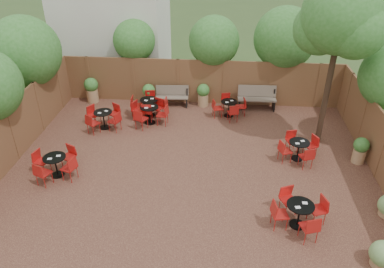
{
  "coord_description": "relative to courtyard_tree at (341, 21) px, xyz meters",
  "views": [
    {
      "loc": [
        0.94,
        -10.24,
        7.35
      ],
      "look_at": [
        0.0,
        0.5,
        1.0
      ],
      "focal_mm": 35.11,
      "sensor_mm": 36.0,
      "label": 1
    }
  ],
  "objects": [
    {
      "name": "ground",
      "position": [
        -4.54,
        -2.01,
        -4.45
      ],
      "size": [
        80.0,
        80.0,
        0.0
      ],
      "primitive_type": "plane",
      "color": "#354F23",
      "rests_on": "ground"
    },
    {
      "name": "courtyard_paving",
      "position": [
        -4.54,
        -2.01,
        -4.44
      ],
      "size": [
        12.0,
        10.0,
        0.02
      ],
      "primitive_type": "cube",
      "color": "#3D2018",
      "rests_on": "ground"
    },
    {
      "name": "fence_back",
      "position": [
        -4.54,
        2.99,
        -3.45
      ],
      "size": [
        12.0,
        0.08,
        2.0
      ],
      "primitive_type": "cube",
      "color": "brown",
      "rests_on": "ground"
    },
    {
      "name": "fence_left",
      "position": [
        -10.54,
        -2.01,
        -3.45
      ],
      "size": [
        0.08,
        10.0,
        2.0
      ],
      "primitive_type": "cube",
      "color": "brown",
      "rests_on": "ground"
    },
    {
      "name": "fence_right",
      "position": [
        1.46,
        -2.01,
        -3.45
      ],
      "size": [
        0.08,
        10.0,
        2.0
      ],
      "primitive_type": "cube",
      "color": "brown",
      "rests_on": "ground"
    },
    {
      "name": "overhang_foliage",
      "position": [
        -6.16,
        1.08,
        -1.73
      ],
      "size": [
        15.68,
        10.57,
        2.73
      ],
      "color": "#2D6922",
      "rests_on": "ground"
    },
    {
      "name": "courtyard_tree",
      "position": [
        0.0,
        0.0,
        0.0
      ],
      "size": [
        2.71,
        2.61,
        5.89
      ],
      "rotation": [
        0.0,
        0.0,
        -0.17
      ],
      "color": "black",
      "rests_on": "courtyard_paving"
    },
    {
      "name": "park_bench_left",
      "position": [
        -5.78,
        2.61,
        -3.97
      ],
      "size": [
        1.46,
        0.57,
        0.88
      ],
      "rotation": [
        0.0,
        0.0,
        0.08
      ],
      "color": "brown",
      "rests_on": "courtyard_paving"
    },
    {
      "name": "park_bench_right",
      "position": [
        -2.1,
        2.62,
        -3.91
      ],
      "size": [
        1.64,
        0.56,
        1.01
      ],
      "rotation": [
        0.0,
        0.0,
        0.02
      ],
      "color": "brown",
      "rests_on": "courtyard_paving"
    },
    {
      "name": "bistro_tables",
      "position": [
        -5.2,
        -0.6,
        -4.02
      ],
      "size": [
        9.33,
        7.73,
        0.84
      ],
      "color": "black",
      "rests_on": "courtyard_paving"
    },
    {
      "name": "planters",
      "position": [
        -5.56,
        1.87,
        -3.87
      ],
      "size": [
        11.05,
        4.45,
        1.13
      ],
      "color": "#9D774E",
      "rests_on": "courtyard_paving"
    },
    {
      "name": "low_shrubs",
      "position": [
        0.33,
        -5.52,
        -4.1
      ],
      "size": [
        2.13,
        3.41,
        0.72
      ],
      "color": "#9D774E",
      "rests_on": "courtyard_paving"
    }
  ]
}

